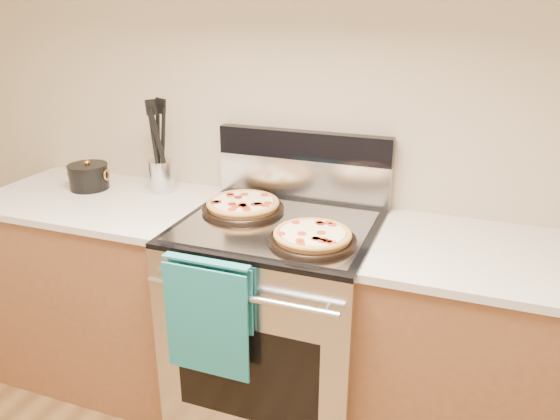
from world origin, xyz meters
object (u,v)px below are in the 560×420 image
(pepperoni_pizza_back, at_px, (243,205))
(pepperoni_pizza_front, at_px, (312,236))
(saucepan, at_px, (89,178))
(utensil_crock, at_px, (162,176))
(range_body, at_px, (278,327))

(pepperoni_pizza_back, distance_m, pepperoni_pizza_front, 0.41)
(pepperoni_pizza_back, height_order, saucepan, saucepan)
(pepperoni_pizza_front, distance_m, utensil_crock, 0.89)
(range_body, height_order, pepperoni_pizza_front, pepperoni_pizza_front)
(pepperoni_pizza_front, bearing_deg, utensil_crock, 157.74)
(pepperoni_pizza_back, xyz_separation_m, utensil_crock, (-0.47, 0.14, 0.03))
(range_body, height_order, pepperoni_pizza_back, pepperoni_pizza_back)
(saucepan, bearing_deg, range_body, -6.87)
(saucepan, bearing_deg, pepperoni_pizza_front, -12.05)
(range_body, bearing_deg, pepperoni_pizza_back, 158.75)
(utensil_crock, bearing_deg, saucepan, -165.06)
(range_body, distance_m, saucepan, 1.12)
(pepperoni_pizza_back, height_order, utensil_crock, utensil_crock)
(pepperoni_pizza_front, bearing_deg, saucepan, 167.95)
(pepperoni_pizza_back, relative_size, pepperoni_pizza_front, 1.06)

